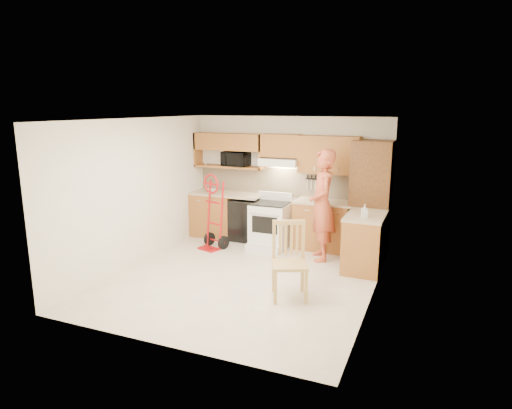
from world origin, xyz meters
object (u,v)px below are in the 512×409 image
Objects in this scene: range at (269,222)px; microwave at (236,159)px; dining_chair at (290,262)px; person at (322,205)px; hand_truck at (212,215)px.

microwave is at bearing 152.93° from range.
microwave is 0.49× the size of dining_chair.
person reaches higher than microwave.
hand_truck is (-2.08, -0.21, -0.33)m from person.
person reaches higher than hand_truck.
dining_chair is at bearing -20.10° from hand_truck.
microwave is 1.52m from range.
dining_chair is (0.00, -1.80, -0.44)m from person.
microwave reaches higher than range.
hand_truck reaches higher than range.
hand_truck is (-0.07, -0.94, -0.98)m from microwave.
range is at bearing 94.53° from dining_chair.
hand_truck is at bearing -107.25° from person.
person is (2.01, -0.74, -0.65)m from microwave.
dining_chair is (2.08, -1.59, -0.11)m from hand_truck.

